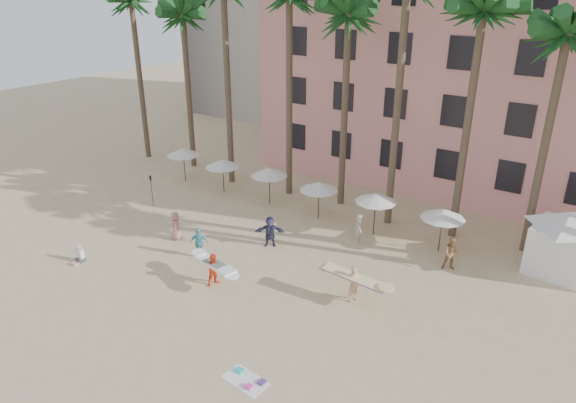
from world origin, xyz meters
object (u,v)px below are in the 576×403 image
(cabana, at_px, (566,237))
(carrier_yellow, at_px, (354,282))
(pink_hotel, at_px, (516,76))
(carrier_white, at_px, (215,268))

(cabana, height_order, carrier_yellow, cabana)
(cabana, relative_size, carrier_yellow, 1.56)
(pink_hotel, relative_size, carrier_white, 11.35)
(carrier_yellow, height_order, carrier_white, carrier_yellow)
(pink_hotel, bearing_deg, cabana, -63.33)
(pink_hotel, distance_m, carrier_white, 25.64)
(pink_hotel, xyz_separation_m, carrier_white, (-8.21, -23.24, -7.07))
(carrier_yellow, bearing_deg, pink_hotel, 85.26)
(cabana, bearing_deg, pink_hotel, 116.67)
(pink_hotel, bearing_deg, carrier_white, -109.46)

